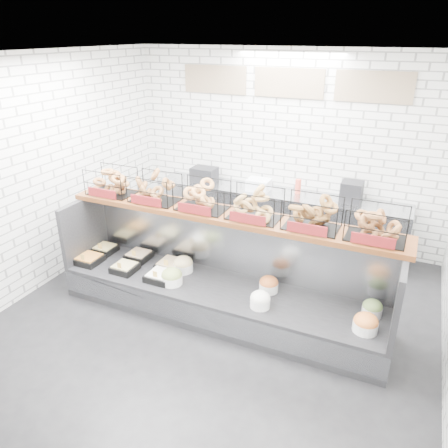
% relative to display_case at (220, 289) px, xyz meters
% --- Properties ---
extents(ground, '(5.50, 5.50, 0.00)m').
position_rel_display_case_xyz_m(ground, '(0.02, -0.34, -0.33)').
color(ground, black).
rests_on(ground, ground).
extents(room_shell, '(5.02, 5.51, 3.01)m').
position_rel_display_case_xyz_m(room_shell, '(0.02, 0.26, 1.73)').
color(room_shell, white).
rests_on(room_shell, ground).
extents(display_case, '(4.00, 0.90, 1.20)m').
position_rel_display_case_xyz_m(display_case, '(0.00, 0.00, 0.00)').
color(display_case, black).
rests_on(display_case, ground).
extents(bagel_shelf, '(4.10, 0.50, 0.40)m').
position_rel_display_case_xyz_m(bagel_shelf, '(0.01, 0.18, 1.07)').
color(bagel_shelf, '#4A2410').
rests_on(bagel_shelf, display_case).
extents(prep_counter, '(4.00, 0.60, 1.20)m').
position_rel_display_case_xyz_m(prep_counter, '(0.01, 2.09, 0.14)').
color(prep_counter, '#93969B').
rests_on(prep_counter, ground).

